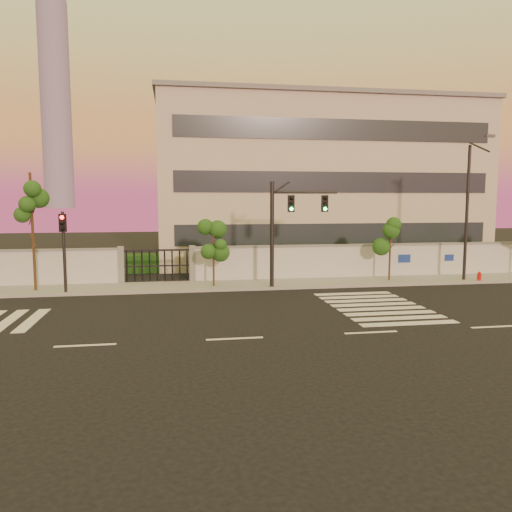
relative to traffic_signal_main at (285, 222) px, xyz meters
name	(u,v)px	position (x,y,z in m)	size (l,w,h in m)	color
ground	(235,339)	(-3.88, -9.28, -3.65)	(120.00, 120.00, 0.00)	black
sidewalk	(212,286)	(-3.88, 1.22, -3.57)	(60.00, 3.00, 0.15)	gray
perimeter_wall	(211,264)	(-3.78, 2.72, -2.58)	(60.00, 0.36, 2.20)	#ADB0B5
hedge_row	(225,262)	(-2.72, 5.45, -2.83)	(41.00, 4.25, 1.80)	#103611
institutional_building	(313,183)	(5.12, 12.70, 2.51)	(24.40, 12.40, 12.25)	beige
distant_skyscraper	(55,95)	(-68.88, 270.72, 58.34)	(16.00, 16.00, 118.00)	slate
road_markings	(186,316)	(-5.46, -5.53, -3.64)	(57.00, 7.62, 0.02)	silver
street_tree_c	(32,205)	(-13.02, 0.93, 0.90)	(1.64, 1.31, 6.19)	#382314
street_tree_d	(214,241)	(-3.79, 0.79, -1.05)	(1.32, 1.05, 3.52)	#382314
street_tree_e	(391,235)	(6.48, 1.03, -0.88)	(1.35, 1.08, 3.76)	#382314
traffic_signal_main	(285,222)	(0.00, 0.00, 0.00)	(3.65, 0.53, 5.77)	black
traffic_signal_secondary	(64,242)	(-11.38, 0.08, -0.97)	(0.33, 0.33, 4.23)	black
streetlight_east	(469,206)	(10.87, 0.31, 0.83)	(0.49, 1.99, 8.28)	black
fire_hydrant	(479,277)	(11.55, 0.00, -3.31)	(0.25, 0.25, 0.68)	red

